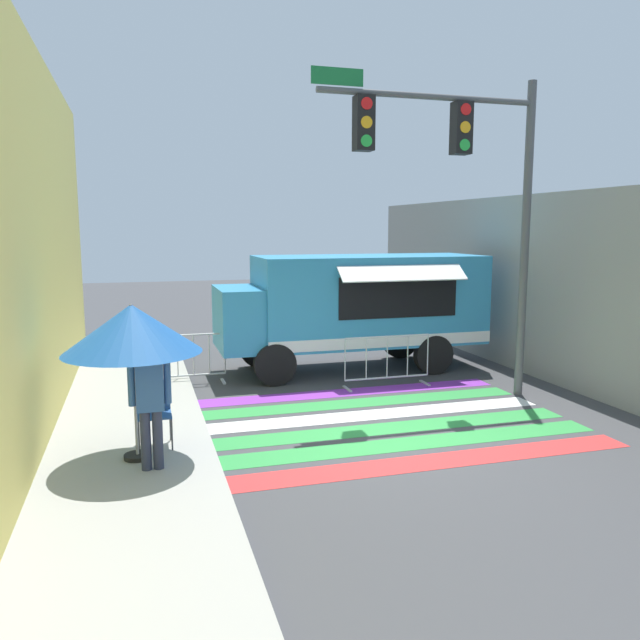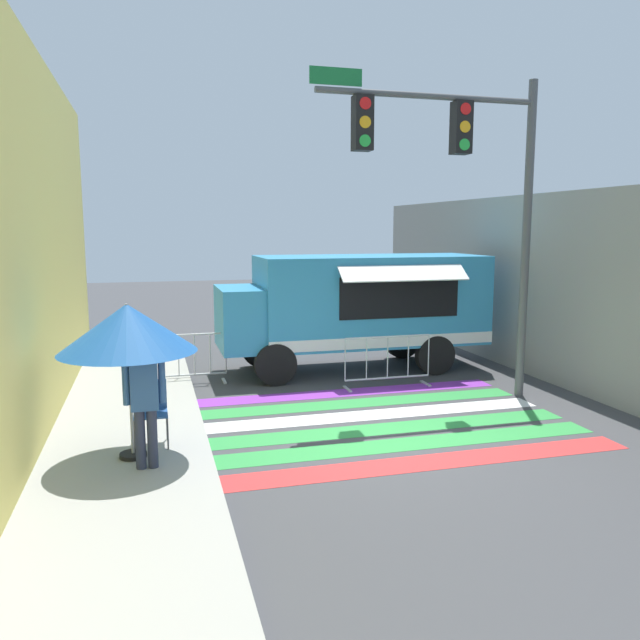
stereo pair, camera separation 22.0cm
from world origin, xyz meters
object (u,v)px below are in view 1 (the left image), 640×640
patio_umbrella (132,329)px  barricade_side (194,361)px  traffic_signal_pole (462,171)px  folding_chair (154,407)px  vendor_person (150,398)px  barricade_front (387,362)px  food_truck (349,304)px

patio_umbrella → barricade_side: size_ratio=1.59×
barricade_side → traffic_signal_pole: bearing=-29.4°
traffic_signal_pole → folding_chair: size_ratio=6.46×
traffic_signal_pole → patio_umbrella: traffic_signal_pole is taller
patio_umbrella → folding_chair: patio_umbrella is taller
patio_umbrella → vendor_person: size_ratio=1.26×
patio_umbrella → barricade_side: (1.14, 4.42, -1.40)m
patio_umbrella → barricade_side: bearing=75.6°
vendor_person → barricade_front: 5.91m
patio_umbrella → folding_chair: 1.34m
vendor_person → barricade_side: vendor_person is taller
vendor_person → food_truck: bearing=45.4°
vendor_person → barricade_front: (4.70, 3.54, -0.56)m
folding_chair → barricade_front: (4.64, 2.60, -0.17)m
barricade_side → patio_umbrella: bearing=-104.4°
folding_chair → vendor_person: 1.02m
food_truck → patio_umbrella: bearing=-134.3°
food_truck → barricade_front: 1.96m
patio_umbrella → barricade_front: 5.95m
food_truck → folding_chair: food_truck is taller
patio_umbrella → folding_chair: bearing=63.9°
food_truck → barricade_side: food_truck is taller
vendor_person → barricade_side: 4.99m
traffic_signal_pole → folding_chair: (-5.49, -1.33, -3.52)m
patio_umbrella → barricade_side: 4.78m
barricade_front → barricade_side: size_ratio=1.39×
patio_umbrella → barricade_front: bearing=32.4°
vendor_person → patio_umbrella: bearing=108.9°
barricade_front → barricade_side: same height
food_truck → barricade_side: size_ratio=4.52×
folding_chair → barricade_side: (0.89, 3.92, -0.19)m
traffic_signal_pole → barricade_front: (-0.85, 1.27, -3.69)m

